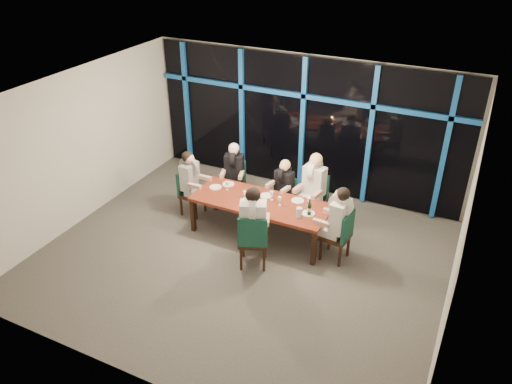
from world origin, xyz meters
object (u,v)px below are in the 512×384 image
diner_far_right (314,179)px  diner_near_mid (253,215)px  dining_table (261,204)px  chair_far_left (235,180)px  chair_far_right (315,195)px  diner_far_mid (283,181)px  chair_end_left (189,190)px  chair_end_right (341,234)px  diner_end_right (338,213)px  chair_near_mid (253,239)px  chair_far_mid (285,195)px  water_pitcher (299,213)px  diner_end_left (191,174)px  wine_bottle (309,209)px  diner_far_left (234,166)px

diner_far_right → diner_near_mid: size_ratio=0.95×
dining_table → chair_far_left: (-1.04, 0.92, -0.16)m
chair_far_right → diner_far_mid: 0.68m
chair_far_right → chair_end_left: 2.55m
chair_end_right → diner_near_mid: (-1.33, -0.78, 0.46)m
diner_end_right → diner_near_mid: 1.47m
chair_far_left → diner_far_mid: diner_far_mid is taller
diner_near_mid → chair_near_mid: bearing=90.0°
chair_far_mid → diner_far_right: diner_far_right is taller
chair_far_right → diner_end_right: size_ratio=1.05×
diner_far_mid → water_pitcher: size_ratio=4.49×
chair_far_right → water_pitcher: 1.20m
chair_end_left → diner_end_right: diner_end_right is taller
chair_near_mid → diner_end_left: (-1.90, 1.07, 0.31)m
diner_far_mid → wine_bottle: bearing=-32.4°
chair_far_mid → dining_table: bearing=-88.2°
chair_end_left → diner_far_right: diner_far_right is taller
chair_far_right → chair_end_right: size_ratio=1.02×
diner_far_mid → chair_far_right: bearing=28.4°
diner_far_right → diner_end_left: (-2.31, -0.76, -0.06)m
chair_end_left → diner_far_mid: diner_far_mid is taller
chair_far_mid → diner_near_mid: bearing=-73.9°
chair_near_mid → diner_near_mid: (-0.03, 0.08, 0.42)m
chair_far_right → chair_near_mid: (-0.43, -1.91, 0.03)m
chair_far_right → chair_end_left: chair_far_right is taller
chair_far_right → diner_far_mid: bearing=-153.3°
water_pitcher → diner_far_mid: bearing=117.4°
chair_near_mid → diner_far_mid: diner_far_mid is taller
chair_end_right → diner_far_mid: size_ratio=1.18×
chair_end_right → chair_far_mid: bearing=-116.4°
chair_far_right → diner_far_left: diner_far_left is taller
dining_table → diner_end_right: size_ratio=2.67×
diner_near_mid → chair_far_right: bearing=-125.9°
chair_far_right → diner_end_left: diner_end_left is taller
chair_end_right → diner_far_left: (-2.62, 0.95, 0.34)m
wine_bottle → dining_table: bearing=176.4°
chair_end_right → diner_far_left: diner_far_left is taller
chair_end_left → water_pitcher: (2.52, -0.31, 0.31)m
chair_end_left → dining_table: bearing=-92.6°
chair_end_left → diner_near_mid: (1.95, -0.99, 0.49)m
chair_end_right → wine_bottle: bearing=-87.4°
diner_far_left → diner_near_mid: 2.16m
diner_far_right → diner_end_left: size_ratio=1.07×
chair_far_mid → diner_far_left: diner_far_left is taller
diner_far_mid → water_pitcher: diner_far_mid is taller
chair_near_mid → chair_far_mid: bearing=-106.6°
chair_far_mid → diner_near_mid: size_ratio=0.83×
chair_end_left → diner_end_right: 3.22m
diner_end_right → chair_end_left: bearing=-86.9°
diner_near_mid → chair_end_right: bearing=-171.5°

